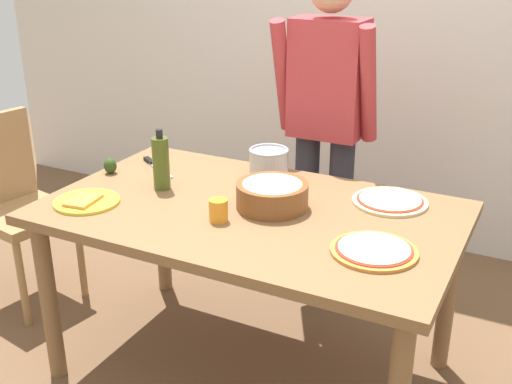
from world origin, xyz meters
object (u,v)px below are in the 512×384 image
object	(u,v)px
pizza_raw_on_board	(390,201)
avocado	(110,166)
dining_table	(250,229)
person_cook	(326,118)
plate_with_slice	(86,201)
steel_pot	(269,163)
chair_wooden_left	(15,199)
olive_oil_bottle	(161,163)
chef_knife	(155,165)
popcorn_bowl	(272,193)
cup_orange	(218,210)
pizza_cooked_on_tray	(374,250)

from	to	relation	value
pizza_raw_on_board	avocado	xyz separation A→B (m)	(-1.20, -0.23, 0.03)
dining_table	person_cook	bearing A→B (deg)	88.82
pizza_raw_on_board	plate_with_slice	xyz separation A→B (m)	(-1.07, -0.55, -0.00)
plate_with_slice	steel_pot	size ratio (longest dim) A/B	1.50
chair_wooden_left	olive_oil_bottle	xyz separation A→B (m)	(0.90, -0.00, 0.33)
person_cook	avocado	distance (m)	1.03
chef_knife	plate_with_slice	bearing A→B (deg)	-88.77
chair_wooden_left	steel_pot	distance (m)	1.31
chair_wooden_left	popcorn_bowl	world-z (taller)	chair_wooden_left
person_cook	cup_orange	distance (m)	0.93
chair_wooden_left	steel_pot	bearing A→B (deg)	14.61
person_cook	chair_wooden_left	bearing A→B (deg)	-151.13
dining_table	cup_orange	xyz separation A→B (m)	(-0.05, -0.16, 0.13)
avocado	pizza_raw_on_board	bearing A→B (deg)	10.96
dining_table	pizza_raw_on_board	bearing A→B (deg)	32.34
person_cook	olive_oil_bottle	bearing A→B (deg)	-120.83
dining_table	steel_pot	xyz separation A→B (m)	(-0.09, 0.34, 0.16)
popcorn_bowl	steel_pot	xyz separation A→B (m)	(-0.16, 0.30, 0.00)
dining_table	olive_oil_bottle	world-z (taller)	olive_oil_bottle
dining_table	olive_oil_bottle	xyz separation A→B (m)	(-0.42, 0.02, 0.20)
cup_orange	pizza_cooked_on_tray	bearing A→B (deg)	1.47
dining_table	chair_wooden_left	bearing A→B (deg)	179.14
pizza_raw_on_board	chef_knife	xyz separation A→B (m)	(-1.08, -0.07, -0.00)
plate_with_slice	chef_knife	world-z (taller)	plate_with_slice
olive_oil_bottle	chef_knife	bearing A→B (deg)	132.28
pizza_cooked_on_tray	avocado	bearing A→B (deg)	170.86
person_cook	pizza_cooked_on_tray	xyz separation A→B (m)	(0.52, -0.90, -0.17)
person_cook	avocado	xyz separation A→B (m)	(-0.75, -0.69, -0.14)
avocado	pizza_cooked_on_tray	bearing A→B (deg)	-9.14
avocado	dining_table	bearing A→B (deg)	-4.97
cup_orange	olive_oil_bottle	bearing A→B (deg)	154.94
olive_oil_bottle	popcorn_bowl	bearing A→B (deg)	3.12
dining_table	steel_pot	distance (m)	0.39
pizza_raw_on_board	popcorn_bowl	xyz separation A→B (m)	(-0.40, -0.25, 0.05)
pizza_cooked_on_tray	popcorn_bowl	distance (m)	0.51
person_cook	chef_knife	world-z (taller)	person_cook
cup_orange	pizza_raw_on_board	bearing A→B (deg)	41.07
popcorn_bowl	pizza_raw_on_board	bearing A→B (deg)	32.31
popcorn_bowl	steel_pot	size ratio (longest dim) A/B	1.61
pizza_raw_on_board	plate_with_slice	distance (m)	1.20
plate_with_slice	chef_knife	size ratio (longest dim) A/B	1.01
pizza_raw_on_board	chef_knife	distance (m)	1.08
pizza_raw_on_board	popcorn_bowl	bearing A→B (deg)	-147.69
chair_wooden_left	plate_with_slice	bearing A→B (deg)	-20.58
pizza_cooked_on_tray	popcorn_bowl	xyz separation A→B (m)	(-0.47, 0.19, 0.05)
pizza_raw_on_board	chef_knife	world-z (taller)	pizza_raw_on_board
steel_pot	avocado	size ratio (longest dim) A/B	2.48
plate_with_slice	dining_table	bearing A→B (deg)	22.60
plate_with_slice	olive_oil_bottle	distance (m)	0.34
dining_table	person_cook	world-z (taller)	person_cook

